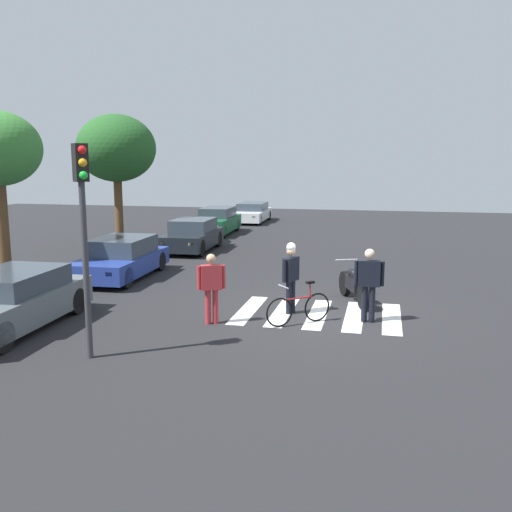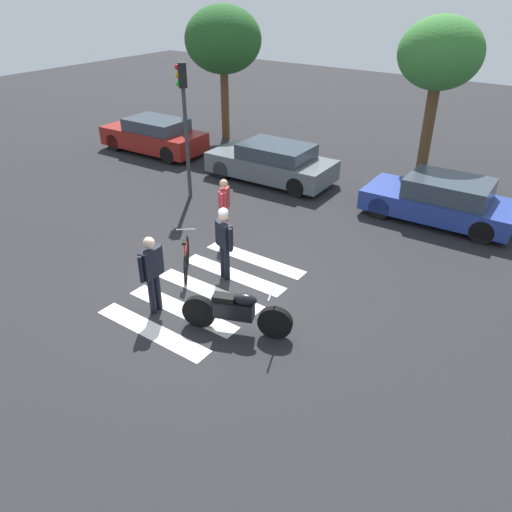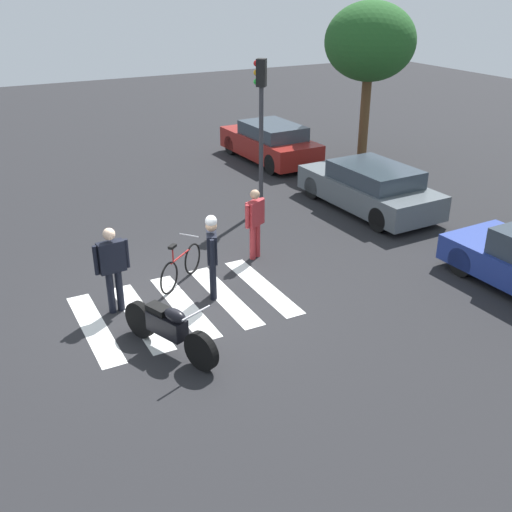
{
  "view_description": "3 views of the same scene",
  "coord_description": "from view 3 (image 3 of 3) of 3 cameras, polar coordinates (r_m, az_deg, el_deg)",
  "views": [
    {
      "loc": [
        -13.67,
        -1.51,
        3.82
      ],
      "look_at": [
        0.89,
        1.8,
        1.26
      ],
      "focal_mm": 39.5,
      "sensor_mm": 36.0,
      "label": 1
    },
    {
      "loc": [
        6.43,
        -7.22,
        6.31
      ],
      "look_at": [
        0.73,
        0.82,
        0.78
      ],
      "focal_mm": 35.25,
      "sensor_mm": 36.0,
      "label": 2
    },
    {
      "loc": [
        10.04,
        -3.65,
        6.01
      ],
      "look_at": [
        -0.02,
        1.66,
        0.74
      ],
      "focal_mm": 42.35,
      "sensor_mm": 36.0,
      "label": 3
    }
  ],
  "objects": [
    {
      "name": "street_tree_near",
      "position": [
        22.16,
        10.72,
        19.2
      ],
      "size": [
        3.11,
        3.11,
        5.34
      ],
      "color": "brown",
      "rests_on": "ground_plane"
    },
    {
      "name": "ground_plane",
      "position": [
        12.26,
        -6.85,
        -4.71
      ],
      "size": [
        60.0,
        60.0,
        0.0
      ],
      "primitive_type": "plane",
      "color": "#232326"
    },
    {
      "name": "traffic_light_pole",
      "position": [
        16.42,
        0.44,
        13.49
      ],
      "size": [
        0.34,
        0.35,
        4.12
      ],
      "color": "#38383D",
      "rests_on": "ground_plane"
    },
    {
      "name": "pedestrian_bystander",
      "position": [
        13.86,
        -0.1,
        3.45
      ],
      "size": [
        0.39,
        0.61,
        1.67
      ],
      "color": "#B22D33",
      "rests_on": "ground_plane"
    },
    {
      "name": "crosswalk_stripes",
      "position": [
        12.26,
        -6.85,
        -4.69
      ],
      "size": [
        2.81,
        4.05,
        0.01
      ],
      "color": "silver",
      "rests_on": "ground_plane"
    },
    {
      "name": "leaning_bicycle",
      "position": [
        13.0,
        -7.1,
        -1.01
      ],
      "size": [
        1.13,
        1.35,
        1.01
      ],
      "color": "black",
      "rests_on": "ground_plane"
    },
    {
      "name": "police_motorcycle",
      "position": [
        10.64,
        -8.24,
        -6.77
      ],
      "size": [
        2.16,
        1.04,
        1.07
      ],
      "color": "black",
      "rests_on": "ground_plane"
    },
    {
      "name": "officer_on_foot",
      "position": [
        12.07,
        -4.17,
        0.49
      ],
      "size": [
        0.63,
        0.37,
        1.8
      ],
      "color": "black",
      "rests_on": "ground_plane"
    },
    {
      "name": "car_grey_coupe",
      "position": [
        17.34,
        10.68,
        6.37
      ],
      "size": [
        4.45,
        2.01,
        1.31
      ],
      "color": "black",
      "rests_on": "ground_plane"
    },
    {
      "name": "officer_by_motorcycle",
      "position": [
        11.85,
        -13.42,
        -0.78
      ],
      "size": [
        0.24,
        0.7,
        1.77
      ],
      "color": "black",
      "rests_on": "ground_plane"
    },
    {
      "name": "car_maroon_wagon",
      "position": [
        21.79,
        1.34,
        10.65
      ],
      "size": [
        4.38,
        1.91,
        1.37
      ],
      "color": "black",
      "rests_on": "ground_plane"
    }
  ]
}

